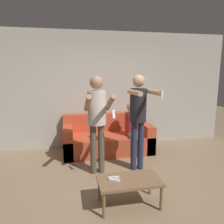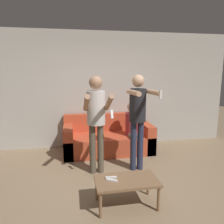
{
  "view_description": "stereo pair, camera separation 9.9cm",
  "coord_description": "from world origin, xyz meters",
  "px_view_note": "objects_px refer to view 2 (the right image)",
  "views": [
    {
      "loc": [
        -0.75,
        -2.95,
        1.79
      ],
      "look_at": [
        0.11,
        1.17,
        1.0
      ],
      "focal_mm": 35.0,
      "sensor_mm": 36.0,
      "label": 1
    },
    {
      "loc": [
        -0.65,
        -2.97,
        1.79
      ],
      "look_at": [
        0.11,
        1.17,
        1.0
      ],
      "focal_mm": 35.0,
      "sensor_mm": 36.0,
      "label": 2
    }
  ],
  "objects_px": {
    "person_standing_left": "(96,114)",
    "remote_far": "(111,178)",
    "coffee_table": "(127,182)",
    "remote_near": "(112,180)",
    "person_standing_right": "(138,112)",
    "person_seated": "(133,126)",
    "couch": "(108,139)"
  },
  "relations": [
    {
      "from": "person_seated",
      "to": "remote_near",
      "type": "height_order",
      "value": "person_seated"
    },
    {
      "from": "couch",
      "to": "coffee_table",
      "type": "height_order",
      "value": "couch"
    },
    {
      "from": "coffee_table",
      "to": "remote_far",
      "type": "height_order",
      "value": "remote_far"
    },
    {
      "from": "person_standing_left",
      "to": "person_seated",
      "type": "relative_size",
      "value": 1.51
    },
    {
      "from": "coffee_table",
      "to": "remote_near",
      "type": "xyz_separation_m",
      "value": [
        -0.2,
        -0.01,
        0.05
      ]
    },
    {
      "from": "person_standing_left",
      "to": "remote_far",
      "type": "bearing_deg",
      "value": -84.91
    },
    {
      "from": "couch",
      "to": "person_seated",
      "type": "height_order",
      "value": "person_seated"
    },
    {
      "from": "person_seated",
      "to": "coffee_table",
      "type": "bearing_deg",
      "value": -108.01
    },
    {
      "from": "person_standing_left",
      "to": "person_standing_right",
      "type": "xyz_separation_m",
      "value": [
        0.74,
        -0.0,
        0.01
      ]
    },
    {
      "from": "couch",
      "to": "person_seated",
      "type": "distance_m",
      "value": 0.66
    },
    {
      "from": "person_seated",
      "to": "coffee_table",
      "type": "relative_size",
      "value": 1.37
    },
    {
      "from": "person_standing_right",
      "to": "remote_near",
      "type": "distance_m",
      "value": 1.41
    },
    {
      "from": "person_standing_right",
      "to": "remote_far",
      "type": "bearing_deg",
      "value": -124.36
    },
    {
      "from": "person_standing_right",
      "to": "person_seated",
      "type": "bearing_deg",
      "value": 79.8
    },
    {
      "from": "remote_near",
      "to": "person_standing_right",
      "type": "bearing_deg",
      "value": 57.53
    },
    {
      "from": "person_standing_left",
      "to": "person_seated",
      "type": "bearing_deg",
      "value": 43.31
    },
    {
      "from": "coffee_table",
      "to": "remote_far",
      "type": "relative_size",
      "value": 5.47
    },
    {
      "from": "remote_far",
      "to": "person_standing_right",
      "type": "bearing_deg",
      "value": 55.64
    },
    {
      "from": "person_standing_left",
      "to": "remote_far",
      "type": "xyz_separation_m",
      "value": [
        0.09,
        -0.96,
        -0.69
      ]
    },
    {
      "from": "coffee_table",
      "to": "remote_far",
      "type": "bearing_deg",
      "value": 161.36
    },
    {
      "from": "person_standing_left",
      "to": "person_seated",
      "type": "xyz_separation_m",
      "value": [
        0.89,
        0.84,
        -0.45
      ]
    },
    {
      "from": "couch",
      "to": "person_standing_right",
      "type": "xyz_separation_m",
      "value": [
        0.37,
        -1.06,
        0.82
      ]
    },
    {
      "from": "remote_near",
      "to": "remote_far",
      "type": "bearing_deg",
      "value": 86.69
    },
    {
      "from": "person_standing_left",
      "to": "person_standing_right",
      "type": "bearing_deg",
      "value": -0.33
    },
    {
      "from": "person_seated",
      "to": "remote_far",
      "type": "bearing_deg",
      "value": -114.11
    },
    {
      "from": "remote_near",
      "to": "couch",
      "type": "bearing_deg",
      "value": 82.19
    },
    {
      "from": "couch",
      "to": "person_standing_left",
      "type": "relative_size",
      "value": 1.13
    },
    {
      "from": "coffee_table",
      "to": "remote_near",
      "type": "distance_m",
      "value": 0.21
    },
    {
      "from": "person_seated",
      "to": "remote_near",
      "type": "xyz_separation_m",
      "value": [
        -0.81,
        -1.87,
        -0.23
      ]
    },
    {
      "from": "remote_far",
      "to": "person_standing_left",
      "type": "bearing_deg",
      "value": 95.09
    },
    {
      "from": "couch",
      "to": "person_standing_right",
      "type": "distance_m",
      "value": 1.39
    },
    {
      "from": "couch",
      "to": "coffee_table",
      "type": "relative_size",
      "value": 2.33
    }
  ]
}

